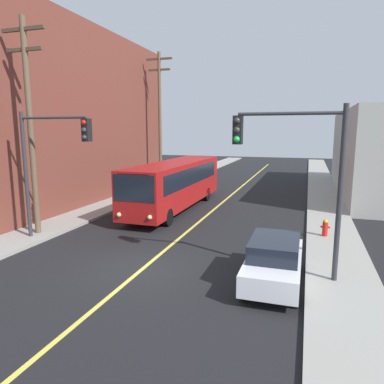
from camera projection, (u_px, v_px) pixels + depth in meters
ground_plane at (142, 270)px, 13.75m from camera, size 120.00×120.00×0.00m
sidewalk_left at (111, 205)px, 25.32m from camera, size 2.50×90.00×0.15m
sidewalk_right at (329, 221)px, 20.91m from camera, size 2.50×90.00×0.15m
lane_stripe_center at (227, 199)px, 27.81m from camera, size 0.16×60.00×0.01m
building_left_brick at (45, 117)px, 27.36m from camera, size 10.00×21.20×12.52m
city_bus at (176, 183)px, 23.99m from camera, size 2.68×12.18×3.20m
parked_car_white at (274, 260)px, 12.42m from camera, size 1.83×4.40×1.62m
utility_pole_near at (30, 119)px, 17.25m from camera, size 2.40×0.28×10.37m
utility_pole_mid at (160, 115)px, 31.77m from camera, size 2.40×0.28×11.82m
traffic_signal_left_corner at (51, 152)px, 16.44m from camera, size 3.75×0.48×6.00m
traffic_signal_right_corner at (294, 160)px, 12.20m from camera, size 3.75×0.48×6.00m
fire_hydrant at (325, 227)px, 17.56m from camera, size 0.44×0.26×0.84m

